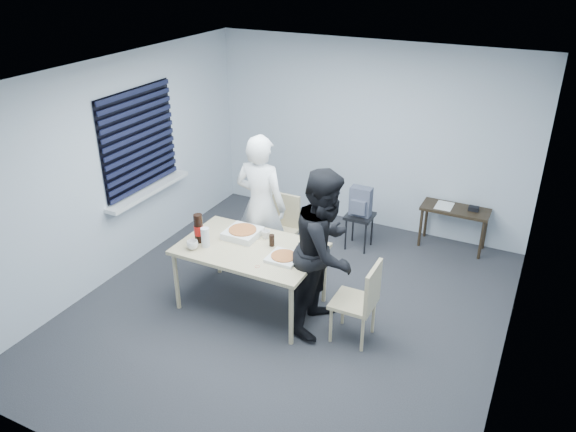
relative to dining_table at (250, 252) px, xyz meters
The scene contains 19 objects.
room 1.99m from the dining_table, 165.03° to the left, with size 5.00×5.00×5.00m.
dining_table is the anchor object (origin of this frame).
chair_far 1.06m from the dining_table, 98.47° to the left, with size 0.42×0.42×0.89m.
chair_right 1.32m from the dining_table, ahead, with size 0.42×0.42×0.89m.
person_white 0.78m from the dining_table, 109.85° to the left, with size 0.65×0.42×1.77m, color white.
person_black 0.88m from the dining_table, ahead, with size 0.86×0.47×1.77m, color black.
side_table 2.93m from the dining_table, 53.54° to the left, with size 0.87×0.39×0.58m.
stool 1.92m from the dining_table, 70.82° to the left, with size 0.35×0.35×0.49m.
backpack 1.89m from the dining_table, 70.70° to the left, with size 0.28×0.20×0.39m.
pizza_box_a 0.28m from the dining_table, 137.87° to the left, with size 0.37×0.37×0.09m.
pizza_box_b 0.45m from the dining_table, ahead, with size 0.32×0.32×0.05m.
mug_a 0.62m from the dining_table, 150.05° to the right, with size 0.12×0.12×0.10m, color white.
mug_b 0.29m from the dining_table, 77.66° to the left, with size 0.10×0.10×0.09m, color white.
cola_glass 0.27m from the dining_table, 34.36° to the left, with size 0.06×0.06×0.13m, color black.
soda_bottle 0.62m from the dining_table, 166.11° to the right, with size 0.10×0.10×0.33m.
plastic_cups 0.51m from the dining_table, 155.97° to the right, with size 0.09×0.09×0.22m, color silver.
rubber_band 0.42m from the dining_table, 50.04° to the right, with size 0.05×0.05×0.00m, color red.
papers 2.85m from the dining_table, 56.01° to the left, with size 0.22×0.29×0.00m, color white.
black_box 3.09m from the dining_table, 50.58° to the left, with size 0.13×0.09×0.05m, color black.
Camera 1 is at (2.30, -4.63, 3.72)m, focal length 35.00 mm.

